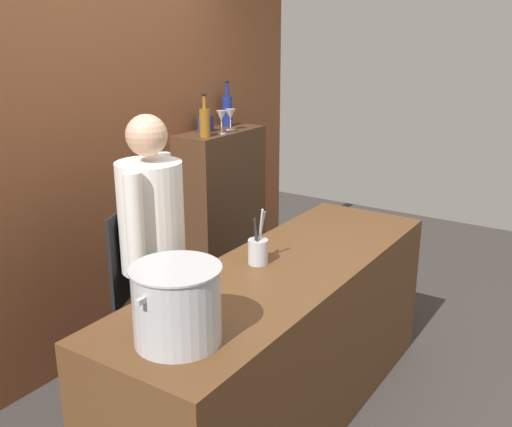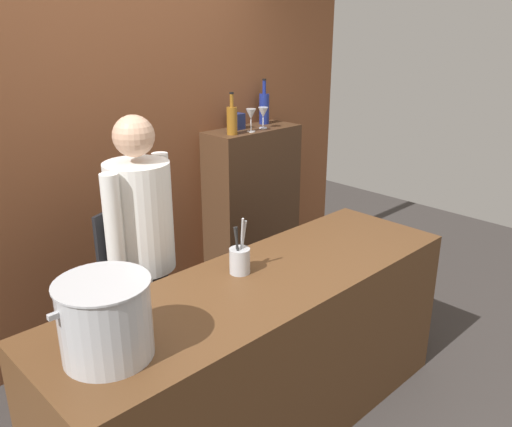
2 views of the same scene
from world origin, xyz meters
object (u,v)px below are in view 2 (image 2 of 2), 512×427
Objects in this scene: chef at (142,245)px; stockpot_large at (106,319)px; spice_tin_navy at (238,121)px; wine_bottle_cobalt at (264,108)px; utensil_crock at (240,259)px; wine_glass_wide at (263,113)px; wine_glass_tall at (251,115)px; wine_bottle_amber at (232,120)px.

stockpot_large is at bearing 26.11° from chef.
spice_tin_navy is at bearing -177.29° from chef.
chef reaches higher than stockpot_large.
wine_bottle_cobalt is (2.13, 1.30, 0.41)m from stockpot_large.
stockpot_large is at bearing -168.45° from utensil_crock.
wine_bottle_cobalt is at bearing 3.54° from spice_tin_navy.
utensil_crock is 2.57× the size of spice_tin_navy.
spice_tin_navy is at bearing 144.64° from wine_glass_wide.
wine_glass_tall is (1.83, 1.14, 0.40)m from stockpot_large.
wine_bottle_cobalt reaches higher than wine_glass_tall.
wine_bottle_cobalt is 2.18× the size of wine_glass_wide.
stockpot_large is 1.38× the size of utensil_crock.
wine_bottle_cobalt is 0.30m from spice_tin_navy.
chef is 4.03× the size of stockpot_large.
chef reaches higher than spice_tin_navy.
wine_bottle_amber is (1.09, 0.49, 0.48)m from chef.
wine_glass_tall is at bearing 31.88° from stockpot_large.
wine_glass_tall is 0.16m from wine_glass_wide.
wine_bottle_cobalt is at bearing 16.71° from wine_bottle_amber.
stockpot_large is at bearing -148.55° from wine_bottle_cobalt.
wine_bottle_amber reaches higher than stockpot_large.
wine_bottle_amber is 0.32m from wine_glass_wide.
chef is at bearing -159.62° from wine_glass_tall.
spice_tin_navy is (-0.30, -0.02, -0.07)m from wine_bottle_cobalt.
wine_bottle_amber is at bearing 170.94° from wine_glass_tall.
wine_bottle_amber is at bearing -178.56° from wine_glass_wide.
wine_bottle_amber is at bearing 49.61° from utensil_crock.
wine_glass_wide is at bearing 12.01° from wine_glass_tall.
utensil_crock is 1.81× the size of wine_glass_tall.
chef is at bearing -160.52° from wine_glass_wide.
wine_glass_wide is 0.20m from spice_tin_navy.
wine_glass_tall reaches higher than spice_tin_navy.
wine_glass_tall is (1.01, 0.97, 0.48)m from utensil_crock.
spice_tin_navy is at bearing 35.00° from stockpot_large.
wine_bottle_amber is (0.85, 1.00, 0.47)m from utensil_crock.
wine_glass_tall reaches higher than utensil_crock.
utensil_crock is 1.48m from wine_glass_tall.
stockpot_large is 2.53m from wine_bottle_cobalt.
wine_glass_tall is at bearing 43.95° from utensil_crock.
wine_bottle_cobalt is at bearing 41.00° from utensil_crock.
stockpot_large is 0.85m from utensil_crock.
chef is at bearing -154.08° from spice_tin_navy.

